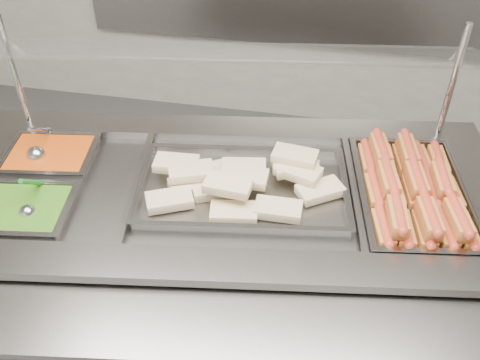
% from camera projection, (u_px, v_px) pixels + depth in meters
% --- Properties ---
extents(steam_counter, '(2.13, 1.18, 0.97)m').
position_uv_depth(steam_counter, '(227.00, 273.00, 2.24)').
color(steam_counter, slate).
rests_on(steam_counter, ground).
extents(tray_rail, '(1.96, 0.67, 0.06)m').
position_uv_depth(tray_rail, '(213.00, 322.00, 1.54)').
color(tray_rail, gray).
rests_on(tray_rail, steam_counter).
extents(sneeze_guard, '(1.80, 0.57, 0.47)m').
position_uv_depth(sneeze_guard, '(228.00, 55.00, 1.86)').
color(sneeze_guard, silver).
rests_on(sneeze_guard, steam_counter).
extents(pan_hotdogs, '(0.45, 0.64, 0.11)m').
position_uv_depth(pan_hotdogs, '(411.00, 200.00, 1.93)').
color(pan_hotdogs, gray).
rests_on(pan_hotdogs, steam_counter).
extents(pan_wraps, '(0.79, 0.53, 0.08)m').
position_uv_depth(pan_wraps, '(243.00, 191.00, 1.94)').
color(pan_wraps, gray).
rests_on(pan_wraps, steam_counter).
extents(pan_beans, '(0.36, 0.30, 0.11)m').
position_uv_depth(pan_beans, '(52.00, 162.00, 2.10)').
color(pan_beans, gray).
rests_on(pan_beans, steam_counter).
extents(pan_peas, '(0.36, 0.30, 0.11)m').
position_uv_depth(pan_peas, '(24.00, 217.00, 1.86)').
color(pan_peas, gray).
rests_on(pan_peas, steam_counter).
extents(hotdogs_in_buns, '(0.40, 0.59, 0.13)m').
position_uv_depth(hotdogs_in_buns, '(413.00, 190.00, 1.89)').
color(hotdogs_in_buns, '#AD6224').
rests_on(hotdogs_in_buns, pan_hotdogs).
extents(tortilla_wraps, '(0.71, 0.42, 0.11)m').
position_uv_depth(tortilla_wraps, '(243.00, 180.00, 1.93)').
color(tortilla_wraps, beige).
rests_on(tortilla_wraps, pan_wraps).
extents(ladle, '(0.08, 0.21, 0.16)m').
position_uv_depth(ladle, '(37.00, 154.00, 2.06)').
color(ladle, '#B2B1B6').
rests_on(ladle, pan_beans).
extents(serving_spoon, '(0.06, 0.19, 0.16)m').
position_uv_depth(serving_spoon, '(28.00, 207.00, 1.82)').
color(serving_spoon, '#B2B1B6').
rests_on(serving_spoon, pan_peas).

